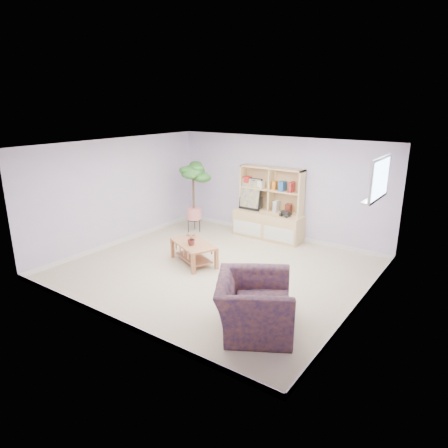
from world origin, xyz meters
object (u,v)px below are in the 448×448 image
Objects in this scene: coffee_table at (194,253)px; storage_unit at (269,204)px; floor_tree at (194,198)px; armchair at (254,301)px.

storage_unit is at bearing 102.82° from coffee_table.
floor_tree is (-1.32, 1.63, 0.66)m from coffee_table.
storage_unit reaches higher than armchair.
floor_tree is 4.73m from armchair.
coffee_table is 0.87× the size of armchair.
storage_unit is 4.12m from armchair.
storage_unit is 0.97× the size of floor_tree.
coffee_table is at bearing -51.02° from floor_tree.
storage_unit is 1.88m from floor_tree.
armchair is at bearing -40.32° from floor_tree.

